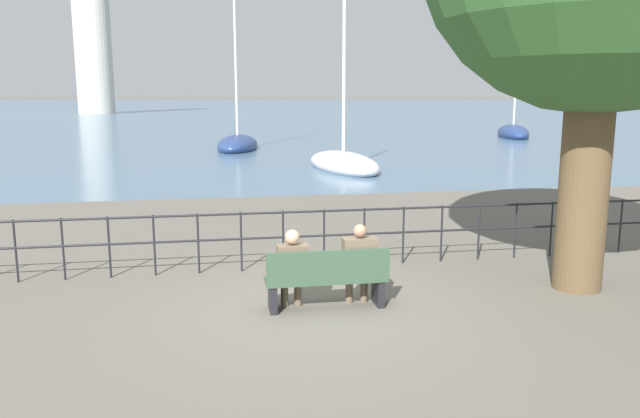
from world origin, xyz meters
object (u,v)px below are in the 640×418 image
(seated_person_left, at_px, (292,265))
(sailboat_3, at_px, (238,144))
(park_bench, at_px, (327,280))
(seated_person_right, at_px, (359,261))
(harbor_lighthouse, at_px, (91,22))
(sailboat_0, at_px, (343,163))
(sailboat_1, at_px, (513,132))

(seated_person_left, xyz_separation_m, sailboat_3, (0.52, 26.23, -0.33))
(park_bench, distance_m, seated_person_left, 0.54)
(park_bench, height_order, seated_person_right, seated_person_right)
(seated_person_left, relative_size, harbor_lighthouse, 0.04)
(seated_person_left, height_order, sailboat_0, sailboat_0)
(sailboat_0, bearing_deg, seated_person_left, -111.51)
(park_bench, xyz_separation_m, seated_person_left, (-0.49, 0.08, 0.22))
(sailboat_3, bearing_deg, sailboat_1, 29.15)
(sailboat_1, distance_m, harbor_lighthouse, 71.92)
(sailboat_3, bearing_deg, seated_person_left, -80.41)
(park_bench, xyz_separation_m, sailboat_1, (19.79, 32.89, -0.09))
(park_bench, relative_size, sailboat_1, 0.14)
(park_bench, relative_size, seated_person_right, 1.44)
(seated_person_left, distance_m, sailboat_1, 38.58)
(harbor_lighthouse, bearing_deg, sailboat_0, -73.96)
(park_bench, distance_m, sailboat_3, 26.31)
(harbor_lighthouse, bearing_deg, seated_person_right, -78.67)
(harbor_lighthouse, bearing_deg, sailboat_3, -74.75)
(sailboat_0, relative_size, sailboat_3, 0.65)
(seated_person_right, height_order, harbor_lighthouse, harbor_lighthouse)
(seated_person_left, xyz_separation_m, sailboat_1, (20.28, 32.81, -0.31))
(sailboat_3, bearing_deg, seated_person_right, -78.27)
(sailboat_0, bearing_deg, sailboat_3, 104.54)
(seated_person_left, height_order, seated_person_right, seated_person_right)
(seated_person_left, distance_m, sailboat_0, 16.96)
(harbor_lighthouse, bearing_deg, sailboat_1, -57.64)
(park_bench, xyz_separation_m, sailboat_3, (0.03, 26.31, -0.11))
(park_bench, height_order, sailboat_1, sailboat_1)
(park_bench, xyz_separation_m, harbor_lighthouse, (-18.04, 92.60, 13.15))
(seated_person_right, xyz_separation_m, sailboat_3, (-0.46, 26.24, -0.35))
(seated_person_right, height_order, sailboat_0, sailboat_0)
(seated_person_right, distance_m, sailboat_1, 38.07)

